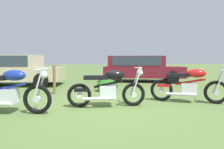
# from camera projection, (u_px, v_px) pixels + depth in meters

# --- Properties ---
(ground_plane) EXTENTS (120.00, 120.00, 0.00)m
(ground_plane) POSITION_uv_depth(u_px,v_px,m) (110.00, 107.00, 4.71)
(ground_plane) COLOR #567038
(motorcycle_blue) EXTENTS (1.97, 1.00, 1.02)m
(motorcycle_blue) POSITION_uv_depth(u_px,v_px,m) (7.00, 91.00, 4.16)
(motorcycle_blue) COLOR black
(motorcycle_blue) RESTS_ON ground
(motorcycle_black) EXTENTS (1.97, 0.67, 1.02)m
(motorcycle_black) POSITION_uv_depth(u_px,v_px,m) (108.00, 88.00, 4.76)
(motorcycle_black) COLOR black
(motorcycle_black) RESTS_ON ground
(motorcycle_red) EXTENTS (1.81, 1.28, 1.02)m
(motorcycle_red) POSITION_uv_depth(u_px,v_px,m) (189.00, 85.00, 5.26)
(motorcycle_red) COLOR black
(motorcycle_red) RESTS_ON ground
(car_beige) EXTENTS (4.52, 2.69, 1.43)m
(car_beige) POSITION_uv_depth(u_px,v_px,m) (16.00, 69.00, 8.84)
(car_beige) COLOR #BCAD8C
(car_beige) RESTS_ON ground
(car_burgundy) EXTENTS (4.63, 3.17, 1.43)m
(car_burgundy) POSITION_uv_depth(u_px,v_px,m) (140.00, 67.00, 10.57)
(car_burgundy) COLOR maroon
(car_burgundy) RESTS_ON ground
(shrub_low) EXTENTS (0.82, 0.86, 0.45)m
(shrub_low) POSITION_uv_depth(u_px,v_px,m) (107.00, 85.00, 7.24)
(shrub_low) COLOR #23631E
(shrub_low) RESTS_ON ground
(fence_post_wooden) EXTENTS (0.10, 0.10, 1.01)m
(fence_post_wooden) POSITION_uv_depth(u_px,v_px,m) (54.00, 80.00, 6.61)
(fence_post_wooden) COLOR brown
(fence_post_wooden) RESTS_ON ground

